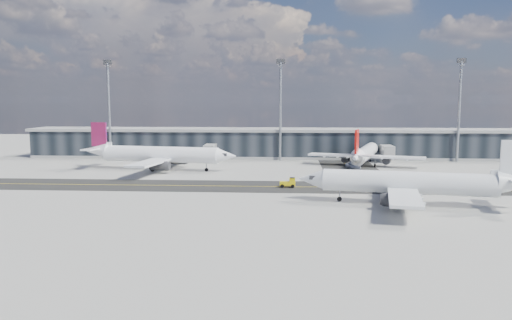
% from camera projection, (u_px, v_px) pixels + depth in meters
% --- Properties ---
extents(ground, '(300.00, 300.00, 0.00)m').
position_uv_depth(ground, '(277.00, 190.00, 96.62)').
color(ground, gray).
rests_on(ground, ground).
extents(taxiway_lanes, '(180.00, 63.00, 0.03)m').
position_uv_depth(taxiway_lanes, '(296.00, 181.00, 107.02)').
color(taxiway_lanes, black).
rests_on(taxiway_lanes, ground).
extents(terminal_concourse, '(152.00, 19.80, 8.80)m').
position_uv_depth(terminal_concourse, '(281.00, 144.00, 150.55)').
color(terminal_concourse, black).
rests_on(terminal_concourse, ground).
extents(floodlight_masts, '(102.50, 0.70, 28.90)m').
position_uv_depth(floodlight_masts, '(280.00, 106.00, 142.30)').
color(floodlight_masts, gray).
rests_on(floodlight_masts, ground).
extents(airliner_af, '(39.62, 33.92, 11.75)m').
position_uv_depth(airliner_af, '(159.00, 155.00, 124.07)').
color(airliner_af, white).
rests_on(airliner_af, ground).
extents(airliner_redtail, '(30.18, 35.04, 10.56)m').
position_uv_depth(airliner_redtail, '(365.00, 154.00, 129.86)').
color(airliner_redtail, white).
rests_on(airliner_redtail, ground).
extents(airliner_near, '(37.46, 32.10, 11.12)m').
position_uv_depth(airliner_near, '(411.00, 183.00, 82.81)').
color(airliner_near, silver).
rests_on(airliner_near, ground).
extents(baggage_tug, '(3.15, 1.68, 1.95)m').
position_uv_depth(baggage_tug, '(289.00, 183.00, 99.71)').
color(baggage_tug, '#DDC30B').
rests_on(baggage_tug, ground).
extents(service_van, '(3.75, 6.20, 1.61)m').
position_uv_depth(service_van, '(353.00, 166.00, 126.34)').
color(service_van, white).
rests_on(service_van, ground).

